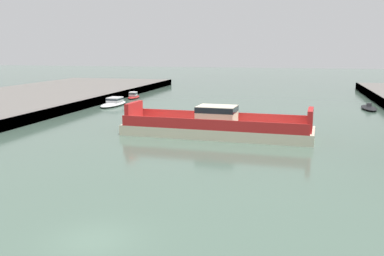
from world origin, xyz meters
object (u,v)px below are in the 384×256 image
moored_boat_near_right (133,96)px  moored_boat_far_left (114,103)px  moored_boat_far_right (369,108)px  chain_ferry (217,126)px

moored_boat_near_right → moored_boat_far_left: 10.59m
moored_boat_far_left → moored_boat_far_right: bearing=7.1°
chain_ferry → moored_boat_far_left: size_ratio=2.55×
chain_ferry → moored_boat_far_left: 29.63m
chain_ferry → moored_boat_near_right: chain_ferry is taller
chain_ferry → moored_boat_near_right: (-21.86, 31.28, -0.55)m
moored_boat_far_left → moored_boat_far_right: (40.34, 5.04, -0.23)m
moored_boat_near_right → moored_boat_far_right: bearing=-7.7°
chain_ferry → moored_boat_near_right: bearing=124.9°
moored_boat_far_right → moored_boat_far_left: bearing=-172.9°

